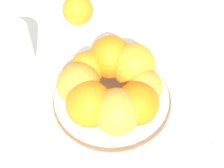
# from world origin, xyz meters

# --- Properties ---
(ground_plane) EXTENTS (4.00, 4.00, 0.00)m
(ground_plane) POSITION_xyz_m (0.00, 0.00, 0.00)
(ground_plane) COLOR white
(fruit_bowl) EXTENTS (0.26, 0.26, 0.04)m
(fruit_bowl) POSITION_xyz_m (0.00, 0.00, 0.02)
(fruit_bowl) COLOR silver
(fruit_bowl) RESTS_ON ground_plane
(orange_pile) EXTENTS (0.20, 0.19, 0.08)m
(orange_pile) POSITION_xyz_m (0.00, -0.00, 0.08)
(orange_pile) COLOR orange
(orange_pile) RESTS_ON fruit_bowl
(stray_orange) EXTENTS (0.07, 0.07, 0.07)m
(stray_orange) POSITION_xyz_m (-0.24, -0.04, 0.04)
(stray_orange) COLOR orange
(stray_orange) RESTS_ON ground_plane
(drinking_glass) EXTENTS (0.08, 0.08, 0.10)m
(drinking_glass) POSITION_xyz_m (-0.13, -0.18, 0.05)
(drinking_glass) COLOR white
(drinking_glass) RESTS_ON ground_plane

